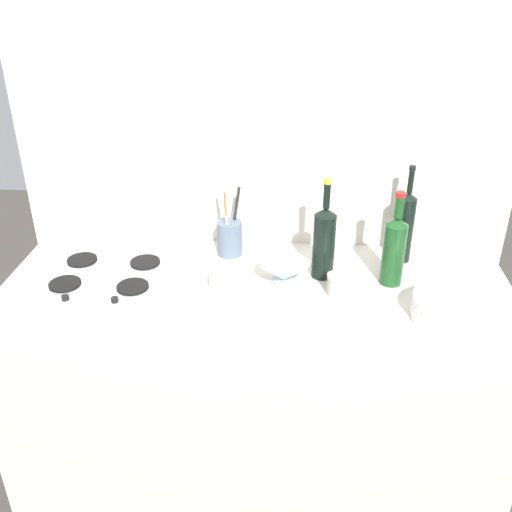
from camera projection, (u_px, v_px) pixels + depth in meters
The scene contains 12 objects.
ground_plane at pixel (256, 466), 2.46m from camera, with size 6.00×6.00×0.00m, color #47423D.
counter_block at pixel (256, 385), 2.25m from camera, with size 1.80×0.70×0.90m, color beige.
backsplash_panel at pixel (263, 186), 2.26m from camera, with size 1.90×0.06×2.26m, color beige.
stovetop_hob at pixel (107, 277), 2.06m from camera, with size 0.48×0.39×0.04m.
plate_stack at pixel (448, 308), 1.83m from camera, with size 0.23×0.23×0.08m.
wine_bottle_leftmost at pixel (324, 241), 2.03m from camera, with size 0.08×0.08×0.37m.
wine_bottle_mid_left at pixel (394, 249), 1.99m from camera, with size 0.08×0.08×0.34m.
wine_bottle_mid_right at pixel (405, 225), 2.14m from camera, with size 0.07×0.07×0.38m.
mixing_bowl at pixel (284, 272), 2.03m from camera, with size 0.18×0.18×0.08m.
butter_dish at pixel (231, 278), 2.03m from camera, with size 0.15×0.08×0.06m, color silver.
utensil_crock at pixel (230, 237), 2.21m from camera, with size 0.10×0.10×0.31m.
condiment_jar_front at pixel (335, 284), 1.97m from camera, with size 0.05×0.05×0.08m.
Camera 1 is at (0.13, -1.74, 1.95)m, focal length 40.43 mm.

